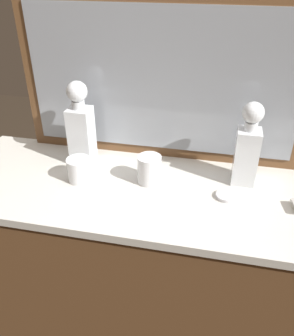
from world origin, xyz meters
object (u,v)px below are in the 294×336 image
Objects in this scene: crystal_tumbler_left at (80,170)px; crystal_tumbler_front at (149,170)px; porcelain_dish at (226,196)px; crystal_decanter_rear at (81,131)px; crystal_decanter_front at (247,152)px.

crystal_tumbler_left is 0.24m from crystal_tumbler_front.
crystal_tumbler_left is 1.24× the size of porcelain_dish.
porcelain_dish is (0.55, -0.13, -0.12)m from crystal_decanter_rear.
crystal_decanter_rear is 4.64× the size of porcelain_dish.
porcelain_dish is (-0.05, -0.11, -0.11)m from crystal_decanter_front.
crystal_decanter_rear reaches higher than crystal_decanter_front.
crystal_tumbler_front is 0.28m from porcelain_dish.
crystal_tumbler_left is 0.51m from porcelain_dish.
crystal_decanter_front is at bearing -1.77° from crystal_decanter_rear.
crystal_decanter_front is at bearing 10.84° from crystal_tumbler_left.
crystal_decanter_front is 0.93× the size of crystal_decanter_rear.
crystal_tumbler_front is at bearing -18.10° from crystal_decanter_rear.
crystal_decanter_front reaches higher than porcelain_dish.
crystal_tumbler_left is (0.03, -0.13, -0.09)m from crystal_decanter_rear.
porcelain_dish is at bearing -13.22° from crystal_decanter_rear.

